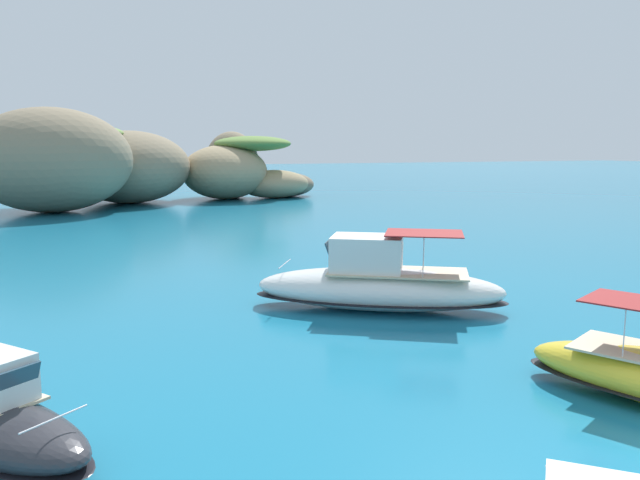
% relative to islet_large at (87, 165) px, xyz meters
% --- Properties ---
extents(islet_large, '(24.81, 23.55, 9.93)m').
position_rel_islet_large_xyz_m(islet_large, '(0.00, 0.00, 0.00)').
color(islet_large, '#84755B').
rests_on(islet_large, ground).
extents(islet_small, '(18.66, 14.05, 8.03)m').
position_rel_islet_large_xyz_m(islet_small, '(17.33, 5.71, -0.99)').
color(islet_small, '#9E8966').
rests_on(islet_small, ground).
extents(motorboat_white, '(9.93, 7.58, 3.07)m').
position_rel_islet_large_xyz_m(motorboat_white, '(9.66, -47.55, -3.40)').
color(motorboat_white, white).
rests_on(motorboat_white, ground).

